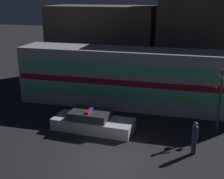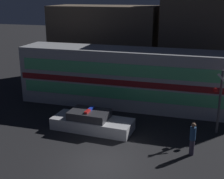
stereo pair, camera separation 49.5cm
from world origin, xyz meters
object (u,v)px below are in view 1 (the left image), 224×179
police_car (93,122)px  crossing_signal_near (220,97)px  pedestrian (195,138)px  train (128,78)px

police_car → crossing_signal_near: crossing_signal_near is taller
police_car → crossing_signal_near: (7.25, 1.61, 1.73)m
police_car → pedestrian: 6.15m
train → police_car: 5.15m
train → police_car: bearing=-102.8°
crossing_signal_near → pedestrian: bearing=-112.9°
train → crossing_signal_near: 6.93m
train → crossing_signal_near: bearing=-27.2°
train → police_car: train is taller
police_car → crossing_signal_near: size_ratio=1.30×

